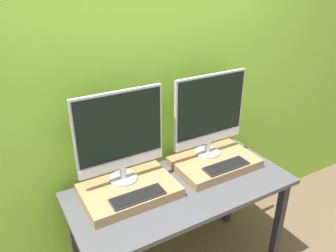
{
  "coord_description": "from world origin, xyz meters",
  "views": [
    {
      "loc": [
        -0.93,
        -1.11,
        2.02
      ],
      "look_at": [
        0.0,
        0.51,
        1.13
      ],
      "focal_mm": 35.0,
      "sensor_mm": 36.0,
      "label": 1
    }
  ],
  "objects_px": {
    "monitor_left": "(120,134)",
    "keyboard_right": "(226,166)",
    "keyboard_left": "(138,196)",
    "monitor_right": "(210,113)"
  },
  "relations": [
    {
      "from": "monitor_left",
      "to": "keyboard_right",
      "type": "xyz_separation_m",
      "value": [
        0.65,
        -0.21,
        -0.31
      ]
    },
    {
      "from": "monitor_left",
      "to": "monitor_right",
      "type": "height_order",
      "value": "same"
    },
    {
      "from": "monitor_left",
      "to": "keyboard_right",
      "type": "bearing_deg",
      "value": -18.08
    },
    {
      "from": "monitor_right",
      "to": "keyboard_right",
      "type": "height_order",
      "value": "monitor_right"
    },
    {
      "from": "monitor_left",
      "to": "monitor_right",
      "type": "xyz_separation_m",
      "value": [
        0.65,
        0.0,
        0.0
      ]
    },
    {
      "from": "keyboard_left",
      "to": "keyboard_right",
      "type": "distance_m",
      "value": 0.65
    },
    {
      "from": "keyboard_left",
      "to": "monitor_right",
      "type": "bearing_deg",
      "value": 18.08
    },
    {
      "from": "monitor_right",
      "to": "monitor_left",
      "type": "bearing_deg",
      "value": 180.0
    },
    {
      "from": "keyboard_right",
      "to": "keyboard_left",
      "type": "bearing_deg",
      "value": 180.0
    },
    {
      "from": "keyboard_left",
      "to": "monitor_right",
      "type": "distance_m",
      "value": 0.75
    }
  ]
}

